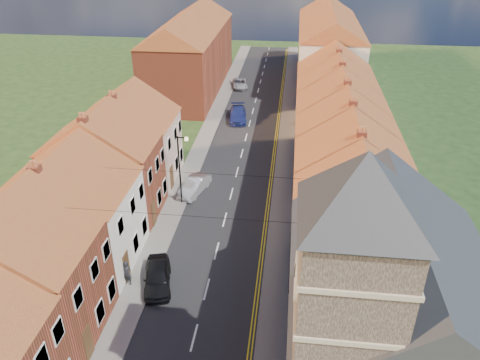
# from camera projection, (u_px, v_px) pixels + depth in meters

# --- Properties ---
(road) EXTENTS (7.00, 90.00, 0.02)m
(road) POSITION_uv_depth(u_px,v_px,m) (242.00, 153.00, 47.33)
(road) COLOR black
(road) RESTS_ON ground
(pavement_left) EXTENTS (1.80, 90.00, 0.12)m
(pavement_left) POSITION_uv_depth(u_px,v_px,m) (199.00, 151.00, 47.76)
(pavement_left) COLOR slate
(pavement_left) RESTS_ON ground
(pavement_right) EXTENTS (1.80, 90.00, 0.12)m
(pavement_right) POSITION_uv_depth(u_px,v_px,m) (285.00, 155.00, 46.86)
(pavement_right) COLOR slate
(pavement_right) RESTS_ON ground
(church) EXTENTS (11.25, 14.25, 15.20)m
(church) POSITION_uv_depth(u_px,v_px,m) (386.00, 310.00, 20.40)
(church) COLOR #322A23
(church) RESTS_ON ground
(cottage_r_tudor) EXTENTS (8.30, 5.20, 9.00)m
(cottage_r_tudor) POSITION_uv_depth(u_px,v_px,m) (358.00, 218.00, 29.22)
(cottage_r_tudor) COLOR beige
(cottage_r_tudor) RESTS_ON ground
(cottage_r_white_near) EXTENTS (8.30, 6.00, 9.00)m
(cottage_r_white_near) POSITION_uv_depth(u_px,v_px,m) (351.00, 176.00, 33.89)
(cottage_r_white_near) COLOR silver
(cottage_r_white_near) RESTS_ON ground
(cottage_r_cream_mid) EXTENTS (8.30, 5.20, 9.00)m
(cottage_r_cream_mid) POSITION_uv_depth(u_px,v_px,m) (345.00, 145.00, 38.57)
(cottage_r_cream_mid) COLOR tan
(cottage_r_cream_mid) RESTS_ON ground
(cottage_r_pink) EXTENTS (8.30, 6.00, 9.00)m
(cottage_r_pink) POSITION_uv_depth(u_px,v_px,m) (340.00, 120.00, 43.24)
(cottage_r_pink) COLOR beige
(cottage_r_pink) RESTS_ON ground
(cottage_r_white_far) EXTENTS (8.30, 5.20, 9.00)m
(cottage_r_white_far) POSITION_uv_depth(u_px,v_px,m) (337.00, 101.00, 47.92)
(cottage_r_white_far) COLOR silver
(cottage_r_white_far) RESTS_ON ground
(cottage_r_cream_far) EXTENTS (8.30, 6.00, 9.00)m
(cottage_r_cream_far) POSITION_uv_depth(u_px,v_px,m) (334.00, 84.00, 52.60)
(cottage_r_cream_far) COLOR beige
(cottage_r_cream_far) RESTS_ON ground
(cottage_l_cream) EXTENTS (8.30, 6.30, 9.10)m
(cottage_l_cream) POSITION_uv_depth(u_px,v_px,m) (17.00, 269.00, 24.89)
(cottage_l_cream) COLOR #973F2C
(cottage_l_cream) RESTS_ON ground
(cottage_l_white) EXTENTS (8.30, 6.90, 8.80)m
(cottage_l_white) POSITION_uv_depth(u_px,v_px,m) (69.00, 207.00, 30.51)
(cottage_l_white) COLOR silver
(cottage_l_white) RESTS_ON ground
(cottage_l_brick_mid) EXTENTS (8.30, 5.70, 9.10)m
(cottage_l_brick_mid) POSITION_uv_depth(u_px,v_px,m) (104.00, 162.00, 35.72)
(cottage_l_brick_mid) COLOR #973F2C
(cottage_l_brick_mid) RESTS_ON ground
(cottage_l_pink) EXTENTS (8.30, 6.30, 8.80)m
(cottage_l_pink) POSITION_uv_depth(u_px,v_px,m) (128.00, 134.00, 40.82)
(cottage_l_pink) COLOR tan
(cottage_l_pink) RESTS_ON ground
(block_right_far) EXTENTS (8.30, 24.20, 10.50)m
(block_right_far) POSITION_uv_depth(u_px,v_px,m) (328.00, 45.00, 65.45)
(block_right_far) COLOR beige
(block_right_far) RESTS_ON ground
(block_left_far) EXTENTS (8.30, 24.20, 10.50)m
(block_left_far) POSITION_uv_depth(u_px,v_px,m) (190.00, 50.00, 63.02)
(block_left_far) COLOR #973F2C
(block_left_far) RESTS_ON ground
(lamppost) EXTENTS (0.88, 0.15, 6.00)m
(lamppost) POSITION_uv_depth(u_px,v_px,m) (180.00, 166.00, 37.33)
(lamppost) COLOR black
(lamppost) RESTS_ON pavement_left
(car_near) EXTENTS (2.63, 4.42, 1.41)m
(car_near) POSITION_uv_depth(u_px,v_px,m) (157.00, 277.00, 30.03)
(car_near) COLOR black
(car_near) RESTS_ON ground
(car_mid) EXTENTS (2.48, 4.29, 1.34)m
(car_mid) POSITION_uv_depth(u_px,v_px,m) (194.00, 186.00, 40.29)
(car_mid) COLOR #A5A8AC
(car_mid) RESTS_ON ground
(car_far) EXTENTS (2.55, 5.05, 1.41)m
(car_far) POSITION_uv_depth(u_px,v_px,m) (238.00, 114.00, 54.83)
(car_far) COLOR navy
(car_far) RESTS_ON ground
(car_distant) EXTENTS (2.62, 4.42, 1.15)m
(car_distant) POSITION_uv_depth(u_px,v_px,m) (240.00, 84.00, 65.47)
(car_distant) COLOR #B9BDC2
(car_distant) RESTS_ON ground
(pedestrian_left) EXTENTS (0.69, 0.49, 1.76)m
(pedestrian_left) POSITION_uv_depth(u_px,v_px,m) (127.00, 273.00, 29.87)
(pedestrian_left) COLOR black
(pedestrian_left) RESTS_ON pavement_left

